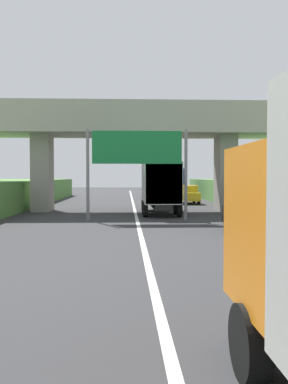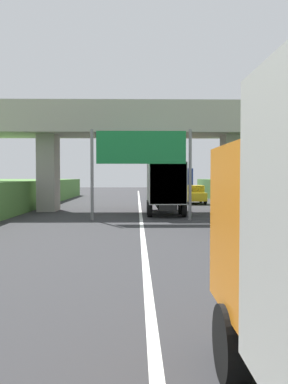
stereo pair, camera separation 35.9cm
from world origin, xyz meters
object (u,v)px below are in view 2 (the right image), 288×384
(truck_blue, at_px, (179,182))
(car_yellow, at_px, (194,195))
(truck_red, at_px, (164,185))
(car_black, at_px, (255,214))
(overhead_highway_sign, at_px, (141,153))

(truck_blue, distance_m, car_yellow, 10.03)
(truck_red, xyz_separation_m, car_yellow, (3.50, 10.15, -1.08))
(truck_blue, xyz_separation_m, truck_red, (-3.14, -20.12, 0.00))
(car_black, bearing_deg, truck_blue, 90.70)
(truck_blue, xyz_separation_m, car_black, (0.36, -29.42, -1.08))
(truck_blue, distance_m, truck_red, 20.36)
(truck_blue, height_order, car_yellow, truck_blue)
(overhead_highway_sign, distance_m, car_black, 7.96)
(truck_blue, bearing_deg, car_yellow, -87.94)
(overhead_highway_sign, distance_m, car_yellow, 15.38)
(truck_red, xyz_separation_m, car_black, (3.50, -9.31, -1.08))
(car_yellow, relative_size, car_black, 1.00)
(overhead_highway_sign, relative_size, car_yellow, 1.43)
(truck_red, bearing_deg, truck_blue, 81.12)
(car_yellow, xyz_separation_m, car_black, (-0.00, -19.45, 0.00))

